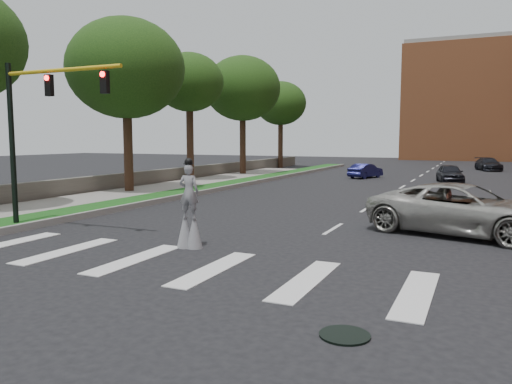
% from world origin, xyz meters
% --- Properties ---
extents(ground_plane, '(160.00, 160.00, 0.00)m').
position_xyz_m(ground_plane, '(0.00, 0.00, 0.00)').
color(ground_plane, black).
rests_on(ground_plane, ground).
extents(grass_median, '(2.00, 60.00, 0.25)m').
position_xyz_m(grass_median, '(-11.50, 20.00, 0.12)').
color(grass_median, '#144815').
rests_on(grass_median, ground).
extents(median_curb, '(0.20, 60.00, 0.28)m').
position_xyz_m(median_curb, '(-10.45, 20.00, 0.14)').
color(median_curb, gray).
rests_on(median_curb, ground).
extents(sidewalk_left, '(4.00, 60.00, 0.18)m').
position_xyz_m(sidewalk_left, '(-14.50, 10.00, 0.09)').
color(sidewalk_left, gray).
rests_on(sidewalk_left, ground).
extents(stone_wall, '(0.50, 56.00, 1.10)m').
position_xyz_m(stone_wall, '(-17.00, 22.00, 0.55)').
color(stone_wall, '#555149').
rests_on(stone_wall, ground).
extents(manhole, '(0.90, 0.90, 0.04)m').
position_xyz_m(manhole, '(3.00, -2.00, 0.02)').
color(manhole, black).
rests_on(manhole, ground).
extents(building_backdrop, '(26.00, 14.00, 18.00)m').
position_xyz_m(building_backdrop, '(6.00, 78.00, 9.00)').
color(building_backdrop, '#C46D3D').
rests_on(building_backdrop, ground).
extents(traffic_signal, '(5.30, 0.23, 6.20)m').
position_xyz_m(traffic_signal, '(-9.78, 3.00, 4.15)').
color(traffic_signal, black).
rests_on(traffic_signal, ground).
extents(stilt_performer, '(0.84, 0.57, 2.84)m').
position_xyz_m(stilt_performer, '(-3.24, 2.93, 1.11)').
color(stilt_performer, '#311E13').
rests_on(stilt_performer, ground).
extents(suv_crossing, '(7.19, 4.72, 1.84)m').
position_xyz_m(suv_crossing, '(4.55, 8.78, 0.92)').
color(suv_crossing, '#ACAAA2').
rests_on(suv_crossing, ground).
extents(car_near, '(2.53, 4.47, 1.43)m').
position_xyz_m(car_near, '(2.84, 31.12, 0.72)').
color(car_near, black).
rests_on(car_near, ground).
extents(car_mid, '(2.49, 4.02, 1.25)m').
position_xyz_m(car_mid, '(-4.11, 32.97, 0.62)').
color(car_mid, '#16174D').
rests_on(car_mid, ground).
extents(car_far, '(3.11, 5.07, 1.37)m').
position_xyz_m(car_far, '(5.71, 48.30, 0.69)').
color(car_far, black).
rests_on(car_far, ground).
extents(tree_2, '(7.17, 7.17, 10.73)m').
position_xyz_m(tree_2, '(-15.01, 14.73, 7.66)').
color(tree_2, '#311E13').
rests_on(tree_2, ground).
extents(tree_3, '(5.35, 5.35, 10.04)m').
position_xyz_m(tree_3, '(-15.92, 23.42, 7.70)').
color(tree_3, '#311E13').
rests_on(tree_3, ground).
extents(tree_4, '(6.93, 6.93, 10.91)m').
position_xyz_m(tree_4, '(-15.16, 31.35, 7.93)').
color(tree_4, '#311E13').
rests_on(tree_4, ground).
extents(tree_5, '(5.89, 5.89, 9.95)m').
position_xyz_m(tree_5, '(-16.39, 43.92, 7.40)').
color(tree_5, '#311E13').
rests_on(tree_5, ground).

